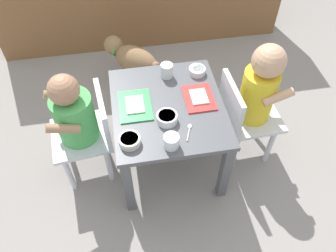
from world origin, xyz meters
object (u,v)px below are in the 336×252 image
at_px(food_tray_left, 135,105).
at_px(cereal_bowl_left_side, 130,140).
at_px(seated_child_right, 256,93).
at_px(veggie_bowl_far, 197,71).
at_px(water_cup_left, 167,71).
at_px(dog, 133,60).
at_px(dining_table, 168,116).
at_px(water_cup_right, 171,142).
at_px(cereal_bowl_right_side, 167,118).
at_px(spoon_by_left_tray, 189,130).
at_px(food_tray_right, 199,98).
at_px(seated_child_left, 77,117).

relative_size(food_tray_left, cereal_bowl_left_side, 2.18).
bearing_deg(seated_child_right, veggie_bowl_far, 138.93).
bearing_deg(water_cup_left, dog, 108.99).
relative_size(dining_table, water_cup_right, 8.63).
bearing_deg(cereal_bowl_right_side, spoon_by_left_tray, -40.30).
relative_size(food_tray_right, cereal_bowl_left_side, 1.97).
height_order(dining_table, veggie_bowl_far, veggie_bowl_far).
bearing_deg(water_cup_left, veggie_bowl_far, -1.71).
height_order(dining_table, cereal_bowl_left_side, cereal_bowl_left_side).
bearing_deg(water_cup_left, cereal_bowl_left_side, -119.91).
distance_m(cereal_bowl_left_side, spoon_by_left_tray, 0.27).
bearing_deg(food_tray_right, dog, 114.12).
height_order(seated_child_left, water_cup_right, seated_child_left).
xyz_separation_m(dog, water_cup_right, (0.09, -0.86, 0.24)).
bearing_deg(water_cup_right, seated_child_left, 148.86).
height_order(food_tray_left, cereal_bowl_left_side, cereal_bowl_left_side).
height_order(seated_child_left, spoon_by_left_tray, seated_child_left).
bearing_deg(cereal_bowl_right_side, water_cup_right, -92.19).
relative_size(water_cup_left, water_cup_right, 1.08).
distance_m(dog, water_cup_right, 0.90).
relative_size(food_tray_right, water_cup_right, 2.69).
xyz_separation_m(food_tray_left, spoon_by_left_tray, (0.22, -0.19, -0.00)).
distance_m(water_cup_right, spoon_by_left_tray, 0.12).
bearing_deg(cereal_bowl_left_side, water_cup_left, 60.09).
relative_size(dining_table, seated_child_right, 0.82).
relative_size(dining_table, spoon_by_left_tray, 6.04).
xyz_separation_m(seated_child_right, food_tray_left, (-0.58, 0.03, -0.02)).
bearing_deg(spoon_by_left_tray, water_cup_left, 95.85).
distance_m(dining_table, water_cup_right, 0.26).
bearing_deg(water_cup_right, dining_table, 83.62).
height_order(dining_table, seated_child_left, seated_child_left).
height_order(water_cup_left, cereal_bowl_right_side, water_cup_left).
xyz_separation_m(veggie_bowl_far, cereal_bowl_right_side, (-0.21, -0.29, 0.00)).
bearing_deg(dog, spoon_by_left_tray, -76.97).
height_order(food_tray_left, veggie_bowl_far, veggie_bowl_far).
bearing_deg(dog, seated_child_right, -49.57).
bearing_deg(food_tray_right, cereal_bowl_left_side, -149.04).
distance_m(food_tray_right, water_cup_left, 0.22).
bearing_deg(cereal_bowl_right_side, cereal_bowl_left_side, -151.46).
bearing_deg(seated_child_left, seated_child_right, -1.24).
bearing_deg(veggie_bowl_far, dog, 125.26).
distance_m(veggie_bowl_far, cereal_bowl_left_side, 0.55).
relative_size(seated_child_right, dog, 1.99).
bearing_deg(veggie_bowl_far, water_cup_right, -116.01).
xyz_separation_m(dining_table, veggie_bowl_far, (0.18, 0.20, 0.09)).
xyz_separation_m(water_cup_left, cereal_bowl_left_side, (-0.23, -0.39, -0.01)).
bearing_deg(cereal_bowl_left_side, dog, 84.37).
xyz_separation_m(seated_child_left, cereal_bowl_right_side, (0.40, -0.10, 0.03)).
relative_size(seated_child_right, spoon_by_left_tray, 7.40).
distance_m(seated_child_right, dog, 0.87).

